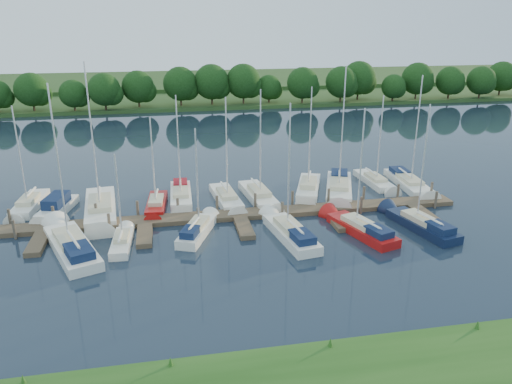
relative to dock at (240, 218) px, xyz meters
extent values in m
plane|color=#182331|center=(0.00, -7.31, -0.20)|extent=(260.00, 260.00, 0.00)
cube|color=#4C382B|center=(0.00, 0.69, 0.00)|extent=(40.00, 2.00, 0.40)
cube|color=#4C382B|center=(-16.00, -2.31, 0.00)|extent=(1.20, 4.00, 0.40)
cube|color=#4C382B|center=(-8.00, -2.31, 0.00)|extent=(1.20, 4.00, 0.40)
cube|color=#4C382B|center=(0.00, -2.31, 0.00)|extent=(1.20, 4.00, 0.40)
cube|color=#4C382B|center=(8.00, -2.31, 0.00)|extent=(1.20, 4.00, 0.40)
cube|color=#4C382B|center=(16.00, -2.31, 0.00)|extent=(1.20, 4.00, 0.40)
cylinder|color=#473D33|center=(-19.00, 1.99, 0.40)|extent=(0.24, 0.24, 2.00)
cylinder|color=#473D33|center=(-15.55, 1.99, 0.40)|extent=(0.24, 0.24, 2.00)
cylinder|color=#473D33|center=(-12.09, 1.99, 0.40)|extent=(0.24, 0.24, 2.00)
cylinder|color=#473D33|center=(-8.64, 1.99, 0.40)|extent=(0.24, 0.24, 2.00)
cylinder|color=#473D33|center=(-5.18, 1.99, 0.40)|extent=(0.24, 0.24, 2.00)
cylinder|color=#473D33|center=(-1.73, 1.99, 0.40)|extent=(0.24, 0.24, 2.00)
cylinder|color=#473D33|center=(1.73, 1.99, 0.40)|extent=(0.24, 0.24, 2.00)
cylinder|color=#473D33|center=(5.18, 1.99, 0.40)|extent=(0.24, 0.24, 2.00)
cylinder|color=#473D33|center=(8.64, 1.99, 0.40)|extent=(0.24, 0.24, 2.00)
cylinder|color=#473D33|center=(12.09, 1.99, 0.40)|extent=(0.24, 0.24, 2.00)
cylinder|color=#473D33|center=(15.55, 1.99, 0.40)|extent=(0.24, 0.24, 2.00)
cylinder|color=#473D33|center=(19.00, 1.99, 0.40)|extent=(0.24, 0.24, 2.00)
cylinder|color=#473D33|center=(-18.00, -0.61, 0.40)|extent=(0.24, 0.24, 2.00)
cylinder|color=#473D33|center=(-10.80, -0.61, 0.40)|extent=(0.24, 0.24, 2.00)
cylinder|color=#473D33|center=(-3.60, -0.61, 0.40)|extent=(0.24, 0.24, 2.00)
cylinder|color=#473D33|center=(3.60, -0.61, 0.40)|extent=(0.24, 0.24, 2.00)
cylinder|color=#473D33|center=(10.80, -0.61, 0.40)|extent=(0.24, 0.24, 2.00)
cylinder|color=#473D33|center=(18.00, -0.61, 0.40)|extent=(0.24, 0.24, 2.00)
cube|color=#254119|center=(0.00, 67.69, 0.10)|extent=(180.00, 30.00, 0.60)
cube|color=#365927|center=(0.00, 92.69, 0.50)|extent=(220.00, 40.00, 1.40)
cylinder|color=#38281C|center=(-32.89, 52.74, 0.93)|extent=(0.36, 0.36, 2.25)
sphere|color=#14330D|center=(-32.89, 52.74, 3.68)|extent=(5.25, 5.25, 5.25)
sphere|color=#14330D|center=(-31.77, 52.94, 2.93)|extent=(3.75, 3.75, 3.75)
cylinder|color=#38281C|center=(-28.38, 52.92, 0.95)|extent=(0.36, 0.36, 2.29)
sphere|color=#14330D|center=(-28.38, 52.92, 3.74)|extent=(5.34, 5.34, 5.34)
sphere|color=#14330D|center=(-27.23, 53.12, 2.98)|extent=(3.82, 3.82, 3.82)
cylinder|color=#38281C|center=(-21.90, 54.36, 0.85)|extent=(0.36, 0.36, 2.10)
sphere|color=#14330D|center=(-21.90, 54.36, 3.42)|extent=(4.90, 4.90, 4.90)
sphere|color=#14330D|center=(-20.85, 54.56, 2.72)|extent=(3.50, 3.50, 3.50)
cylinder|color=#38281C|center=(-14.84, 53.51, 0.81)|extent=(0.36, 0.36, 2.03)
sphere|color=#14330D|center=(-14.84, 53.51, 3.29)|extent=(4.73, 4.73, 4.73)
sphere|color=#14330D|center=(-13.83, 53.71, 2.62)|extent=(3.38, 3.38, 3.38)
cylinder|color=#38281C|center=(-8.71, 55.13, 1.01)|extent=(0.36, 0.36, 2.41)
sphere|color=#14330D|center=(-8.71, 55.13, 3.95)|extent=(5.62, 5.62, 5.62)
sphere|color=#14330D|center=(-7.51, 55.33, 3.15)|extent=(4.02, 4.02, 4.02)
cylinder|color=#38281C|center=(-3.32, 53.23, 0.88)|extent=(0.36, 0.36, 2.17)
sphere|color=#14330D|center=(-3.32, 53.23, 3.53)|extent=(5.05, 5.05, 5.05)
sphere|color=#14330D|center=(-2.24, 53.43, 2.81)|extent=(3.61, 3.61, 3.61)
cylinder|color=#38281C|center=(2.48, 54.91, 0.83)|extent=(0.36, 0.36, 2.06)
sphere|color=#14330D|center=(2.48, 54.91, 3.35)|extent=(4.80, 4.80, 4.80)
sphere|color=#14330D|center=(3.51, 55.11, 2.66)|extent=(3.43, 3.43, 3.43)
cylinder|color=#38281C|center=(9.84, 55.09, 1.14)|extent=(0.36, 0.36, 2.68)
sphere|color=#14330D|center=(9.84, 55.09, 4.41)|extent=(6.25, 6.25, 6.25)
sphere|color=#14330D|center=(11.18, 55.29, 3.52)|extent=(4.46, 4.46, 4.46)
cylinder|color=#38281C|center=(16.08, 55.91, 1.10)|extent=(0.36, 0.36, 2.60)
sphere|color=#14330D|center=(16.08, 55.91, 4.28)|extent=(6.07, 6.07, 6.07)
sphere|color=#14330D|center=(17.38, 56.11, 3.41)|extent=(4.33, 4.33, 4.33)
cylinder|color=#38281C|center=(22.20, 56.47, 1.10)|extent=(0.36, 0.36, 2.61)
sphere|color=#14330D|center=(22.20, 56.47, 4.29)|extent=(6.08, 6.08, 6.08)
sphere|color=#14330D|center=(23.51, 56.67, 3.42)|extent=(4.35, 4.35, 4.35)
cylinder|color=#38281C|center=(28.33, 56.40, 0.92)|extent=(0.36, 0.36, 2.24)
sphere|color=#14330D|center=(28.33, 56.40, 3.65)|extent=(5.22, 5.22, 5.22)
sphere|color=#14330D|center=(29.45, 56.60, 2.91)|extent=(3.73, 3.73, 3.73)
cylinder|color=#38281C|center=(34.61, 53.00, 0.94)|extent=(0.36, 0.36, 2.28)
sphere|color=#14330D|center=(34.61, 53.00, 3.72)|extent=(5.31, 5.31, 5.31)
sphere|color=#14330D|center=(35.74, 53.20, 2.96)|extent=(3.79, 3.79, 3.79)
cylinder|color=#38281C|center=(39.53, 55.36, 1.24)|extent=(0.36, 0.36, 2.88)
sphere|color=#14330D|center=(39.53, 55.36, 4.76)|extent=(6.72, 6.72, 6.72)
sphere|color=#14330D|center=(40.97, 55.56, 3.80)|extent=(4.80, 4.80, 4.80)
cylinder|color=#38281C|center=(45.43, 55.47, 0.94)|extent=(0.36, 0.36, 2.28)
sphere|color=#14330D|center=(45.43, 55.47, 3.73)|extent=(5.33, 5.33, 5.33)
sphere|color=#14330D|center=(46.57, 55.67, 2.97)|extent=(3.81, 3.81, 3.81)
cylinder|color=#38281C|center=(52.91, 56.55, 0.96)|extent=(0.36, 0.36, 2.31)
sphere|color=#14330D|center=(52.91, 56.55, 3.78)|extent=(5.39, 5.39, 5.39)
sphere|color=#14330D|center=(54.07, 56.75, 3.01)|extent=(3.85, 3.85, 3.85)
cylinder|color=#38281C|center=(57.19, 52.85, 0.90)|extent=(0.36, 0.36, 2.19)
sphere|color=#14330D|center=(57.19, 52.85, 3.57)|extent=(5.11, 5.11, 5.11)
sphere|color=#14330D|center=(58.29, 53.05, 2.84)|extent=(3.65, 3.65, 3.65)
cylinder|color=#38281C|center=(64.20, 56.00, 1.05)|extent=(0.36, 0.36, 2.50)
sphere|color=#14330D|center=(64.20, 56.00, 4.11)|extent=(5.84, 5.84, 5.84)
sphere|color=#14330D|center=(65.45, 56.20, 3.28)|extent=(4.17, 4.17, 4.17)
cube|color=white|center=(-18.44, 6.46, -0.05)|extent=(2.30, 6.61, 1.13)
cone|color=white|center=(-18.68, 3.22, -0.05)|extent=(1.08, 2.33, 0.91)
cube|color=beige|center=(-18.46, 6.13, 0.67)|extent=(1.58, 3.02, 0.51)
cylinder|color=silver|center=(-18.49, 5.81, 4.90)|extent=(0.12, 0.12, 8.76)
cylinder|color=silver|center=(-18.39, 7.10, 1.08)|extent=(0.32, 2.92, 0.10)
cylinder|color=white|center=(-18.39, 7.10, 1.08)|extent=(0.40, 2.60, 0.20)
cube|color=white|center=(-15.77, 4.74, -0.05)|extent=(3.03, 5.88, 1.14)
cone|color=white|center=(-16.39, 2.00, -0.05)|extent=(1.27, 1.84, 0.93)
cube|color=#122142|center=(-15.77, 4.74, 0.89)|extent=(2.12, 3.33, 1.03)
cube|color=white|center=(-12.01, 4.35, -0.05)|extent=(3.47, 9.42, 1.21)
cone|color=white|center=(-11.56, -0.24, -0.05)|extent=(1.60, 3.34, 1.29)
cube|color=beige|center=(-11.97, 3.89, 0.74)|extent=(2.33, 4.32, 0.55)
cylinder|color=silver|center=(-11.92, 3.43, 6.79)|extent=(0.12, 0.12, 12.44)
cylinder|color=silver|center=(-12.10, 5.26, 1.18)|extent=(0.51, 4.14, 0.10)
cylinder|color=white|center=(-12.10, 5.26, 1.18)|extent=(0.56, 3.69, 0.20)
cube|color=#AE1110|center=(-7.05, 4.29, -0.05)|extent=(2.09, 5.90, 1.04)
cone|color=#AE1110|center=(-7.28, 1.40, -0.05)|extent=(0.97, 2.09, 0.81)
cube|color=beige|center=(-7.07, 4.00, 0.60)|extent=(1.42, 2.70, 0.47)
cylinder|color=silver|center=(-7.09, 3.71, 4.37)|extent=(0.12, 0.12, 7.81)
cylinder|color=silver|center=(-7.00, 4.86, 0.98)|extent=(0.31, 2.60, 0.10)
cylinder|color=white|center=(-7.00, 4.86, 0.98)|extent=(0.39, 2.32, 0.20)
cube|color=white|center=(-4.75, 6.29, -0.05)|extent=(2.14, 6.98, 1.03)
cone|color=white|center=(-4.85, 2.83, -0.05)|extent=(1.04, 2.45, 0.97)
cube|color=beige|center=(-4.76, 5.95, 0.60)|extent=(1.54, 3.16, 0.47)
cube|color=maroon|center=(-4.69, 8.23, 0.69)|extent=(1.42, 2.12, 0.52)
cylinder|color=silver|center=(-4.77, 5.60, 5.13)|extent=(0.12, 0.12, 9.35)
cylinder|color=silver|center=(-4.73, 6.98, 0.98)|extent=(0.19, 3.12, 0.10)
cylinder|color=white|center=(-4.73, 6.98, 0.98)|extent=(0.28, 2.78, 0.20)
cube|color=white|center=(-0.56, 4.91, -0.05)|extent=(2.56, 7.02, 1.05)
cone|color=white|center=(-0.24, 1.49, -0.05)|extent=(1.18, 2.48, 0.96)
cube|color=beige|center=(-0.53, 4.57, 0.61)|extent=(1.73, 3.21, 0.48)
cylinder|color=silver|center=(-0.50, 4.22, 5.10)|extent=(0.12, 0.12, 9.27)
cylinder|color=silver|center=(-0.63, 5.59, 0.99)|extent=(0.39, 3.09, 0.10)
cylinder|color=white|center=(-0.63, 5.59, 0.99)|extent=(0.46, 2.75, 0.20)
cube|color=white|center=(2.54, 4.88, -0.05)|extent=(2.77, 7.41, 1.18)
cone|color=white|center=(2.92, 1.28, -0.05)|extent=(1.27, 2.63, 1.01)
cube|color=beige|center=(2.58, 4.52, 0.71)|extent=(1.85, 3.40, 0.54)
cylinder|color=silver|center=(2.62, 4.16, 5.44)|extent=(0.12, 0.12, 9.78)
cylinder|color=silver|center=(2.47, 5.61, 1.14)|extent=(0.44, 3.25, 0.10)
cylinder|color=white|center=(2.47, 5.61, 1.14)|extent=(0.50, 2.90, 0.20)
cube|color=white|center=(7.94, 6.07, -0.05)|extent=(4.34, 7.41, 1.26)
cone|color=white|center=(6.71, 2.70, -0.05)|extent=(1.80, 2.70, 1.00)
cube|color=beige|center=(7.81, 5.73, 0.78)|extent=(2.52, 3.54, 0.57)
cylinder|color=silver|center=(7.69, 5.39, 5.44)|extent=(0.12, 0.12, 9.66)
cylinder|color=silver|center=(8.18, 6.74, 1.23)|extent=(1.20, 3.06, 0.10)
cylinder|color=white|center=(8.18, 6.74, 1.23)|extent=(1.17, 2.76, 0.20)
cube|color=white|center=(10.99, 5.68, -0.05)|extent=(5.18, 8.90, 1.13)
cone|color=white|center=(9.53, 1.63, -0.05)|extent=(2.15, 3.24, 1.20)
cube|color=beige|center=(10.85, 5.27, 0.67)|extent=(3.01, 4.25, 0.51)
cube|color=#122142|center=(11.81, 7.94, 0.78)|extent=(2.46, 3.00, 0.57)
cylinder|color=silver|center=(10.70, 4.87, 6.32)|extent=(0.12, 0.12, 11.61)
cylinder|color=silver|center=(11.28, 6.48, 1.09)|extent=(1.41, 3.67, 0.10)
cylinder|color=white|center=(11.28, 6.48, 1.09)|extent=(1.35, 3.30, 0.20)
cube|color=white|center=(15.38, 7.23, -0.05)|extent=(2.10, 6.52, 0.94)
cone|color=white|center=(15.53, 4.01, -0.05)|extent=(1.00, 2.29, 0.90)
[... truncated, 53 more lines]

